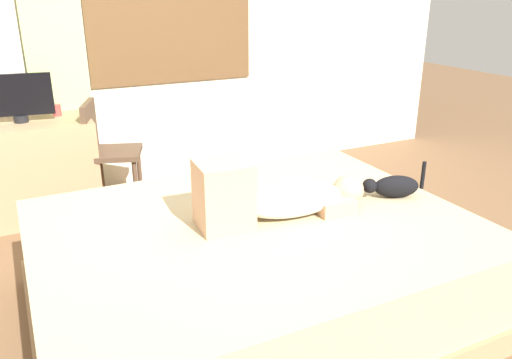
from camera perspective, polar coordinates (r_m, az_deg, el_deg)
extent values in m
plane|color=brown|center=(2.92, -1.12, -13.87)|extent=(16.00, 16.00, 0.00)
cube|color=beige|center=(4.50, -13.93, 17.55)|extent=(6.40, 0.12, 2.90)
cube|color=brown|center=(4.52, -9.57, 18.98)|extent=(1.42, 0.02, 1.31)
cube|color=white|center=(4.51, -9.56, 18.98)|extent=(1.34, 0.02, 1.23)
cube|color=#997A56|center=(2.84, -0.02, -13.24)|extent=(2.24, 1.76, 0.14)
cube|color=tan|center=(2.70, -0.02, -8.57)|extent=(2.18, 1.71, 0.39)
ellipsoid|color=silver|center=(2.67, 4.12, -2.25)|extent=(0.58, 0.30, 0.17)
sphere|color=tan|center=(2.83, 10.30, -1.19)|extent=(0.17, 0.17, 0.17)
cube|color=tan|center=(2.50, -3.66, -1.75)|extent=(0.28, 0.26, 0.34)
cube|color=tan|center=(2.79, 8.15, -2.41)|extent=(0.22, 0.29, 0.08)
ellipsoid|color=black|center=(3.00, 15.44, -0.77)|extent=(0.28, 0.20, 0.13)
sphere|color=black|center=(2.94, 12.62, -0.69)|extent=(0.08, 0.08, 0.08)
cylinder|color=black|center=(3.03, 18.23, 0.47)|extent=(0.03, 0.03, 0.16)
cube|color=#997A56|center=(4.18, -23.74, 1.02)|extent=(0.90, 0.56, 0.74)
cylinder|color=black|center=(4.08, -24.86, 6.20)|extent=(0.10, 0.10, 0.05)
cube|color=black|center=(4.04, -25.23, 8.59)|extent=(0.48, 0.10, 0.30)
cylinder|color=#B23D38|center=(4.18, -21.42, 7.27)|extent=(0.06, 0.06, 0.09)
cylinder|color=#4C3828|center=(4.27, -12.91, 0.56)|extent=(0.04, 0.04, 0.44)
cylinder|color=#4C3828|center=(3.99, -13.30, -0.94)|extent=(0.04, 0.04, 0.44)
cylinder|color=#4C3828|center=(4.32, -16.92, 0.38)|extent=(0.04, 0.04, 0.44)
cylinder|color=#4C3828|center=(4.04, -17.59, -1.11)|extent=(0.04, 0.04, 0.44)
cube|color=#4C3828|center=(4.07, -15.49, 2.90)|extent=(0.48, 0.48, 0.04)
cube|color=#4C3828|center=(4.05, -18.16, 5.61)|extent=(0.16, 0.37, 0.38)
cube|color=#ADCC75|center=(4.30, -21.63, 13.50)|extent=(0.44, 0.06, 2.44)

